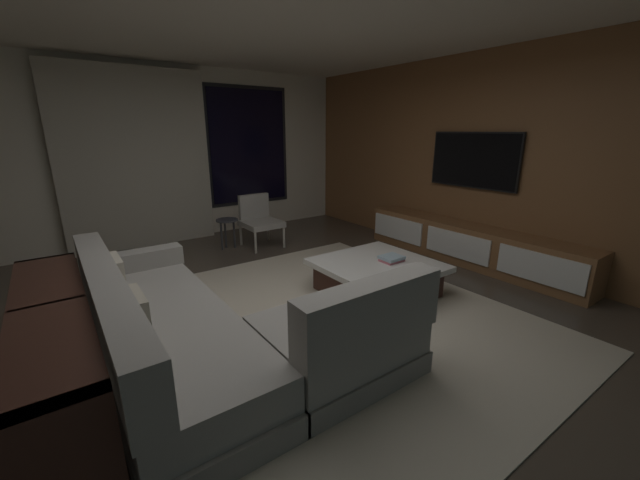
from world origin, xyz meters
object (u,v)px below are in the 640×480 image
at_px(book_stack_on_coffee_table, 392,259).
at_px(mounted_tv, 474,160).
at_px(media_console, 470,245).
at_px(coffee_table, 377,277).
at_px(side_stool, 227,225).
at_px(console_table_behind_couch, 58,351).
at_px(accent_chair_near_window, 259,218).
at_px(sectional_couch, 210,333).

distance_m(book_stack_on_coffee_table, mounted_tv, 1.98).
bearing_deg(media_console, coffee_table, 179.49).
relative_size(coffee_table, side_stool, 2.52).
distance_m(book_stack_on_coffee_table, side_stool, 2.68).
bearing_deg(media_console, console_table_behind_couch, -178.72).
bearing_deg(media_console, mounted_tv, 47.55).
height_order(accent_chair_near_window, console_table_behind_couch, accent_chair_near_window).
bearing_deg(media_console, side_stool, 133.38).
xyz_separation_m(book_stack_on_coffee_table, accent_chair_near_window, (-0.36, 2.45, 0.04)).
bearing_deg(sectional_couch, accent_chair_near_window, 56.56).
xyz_separation_m(coffee_table, book_stack_on_coffee_table, (0.15, -0.06, 0.20)).
height_order(media_console, console_table_behind_couch, console_table_behind_couch).
xyz_separation_m(media_console, console_table_behind_couch, (-4.55, -0.10, 0.16)).
bearing_deg(side_stool, mounted_tv, -42.17).
height_order(book_stack_on_coffee_table, side_stool, side_stool).
relative_size(sectional_couch, accent_chair_near_window, 3.21).
bearing_deg(sectional_couch, mounted_tv, 6.46).
bearing_deg(coffee_table, sectional_couch, -172.71).
relative_size(coffee_table, mounted_tv, 0.92).
relative_size(coffee_table, media_console, 0.37).
height_order(media_console, mounted_tv, mounted_tv).
xyz_separation_m(sectional_couch, side_stool, (1.27, 2.74, 0.08)).
bearing_deg(coffee_table, console_table_behind_couch, -177.67).
xyz_separation_m(side_stool, mounted_tv, (2.55, -2.31, 0.98)).
bearing_deg(side_stool, coffee_table, -74.66).
relative_size(coffee_table, console_table_behind_couch, 0.55).
distance_m(accent_chair_near_window, side_stool, 0.49).
distance_m(sectional_couch, book_stack_on_coffee_table, 2.11).
distance_m(coffee_table, side_stool, 2.59).
relative_size(book_stack_on_coffee_table, accent_chair_near_window, 0.30).
height_order(coffee_table, console_table_behind_couch, console_table_behind_couch).
bearing_deg(coffee_table, accent_chair_near_window, 94.95).
bearing_deg(mounted_tv, console_table_behind_couch, -176.38).
bearing_deg(side_stool, sectional_couch, -114.77).
xyz_separation_m(accent_chair_near_window, media_console, (1.89, -2.40, -0.18)).
height_order(book_stack_on_coffee_table, accent_chair_near_window, accent_chair_near_window).
distance_m(coffee_table, console_table_behind_couch, 2.87).
distance_m(sectional_couch, mounted_tv, 3.99).
relative_size(accent_chair_near_window, console_table_behind_couch, 0.37).
relative_size(sectional_couch, book_stack_on_coffee_table, 10.65).
bearing_deg(accent_chair_near_window, sectional_couch, -123.44).
bearing_deg(console_table_behind_couch, sectional_couch, -8.29).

